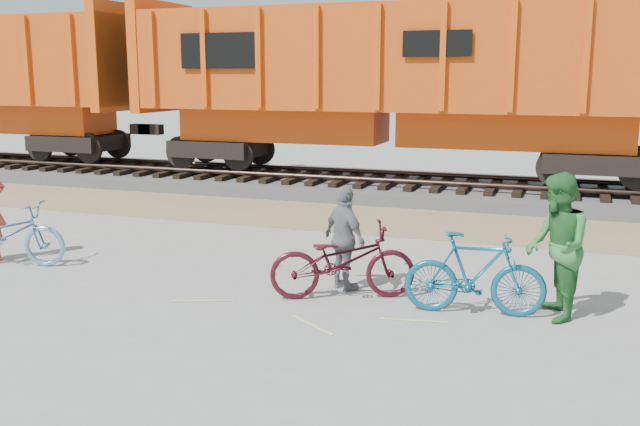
% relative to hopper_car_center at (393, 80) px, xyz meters
% --- Properties ---
extents(ground, '(120.00, 120.00, 0.00)m').
position_rel_hopper_car_center_xyz_m(ground, '(0.72, -9.00, -3.01)').
color(ground, '#9E9E99').
rests_on(ground, ground).
extents(gravel_strip, '(120.00, 3.00, 0.02)m').
position_rel_hopper_car_center_xyz_m(gravel_strip, '(0.72, -3.50, -3.00)').
color(gravel_strip, '#98895E').
rests_on(gravel_strip, ground).
extents(ballast_bed, '(120.00, 4.00, 0.30)m').
position_rel_hopper_car_center_xyz_m(ballast_bed, '(0.72, 0.00, -2.86)').
color(ballast_bed, slate).
rests_on(ballast_bed, ground).
extents(track, '(120.00, 2.60, 0.24)m').
position_rel_hopper_car_center_xyz_m(track, '(0.72, 0.00, -2.53)').
color(track, black).
rests_on(track, ballast_bed).
extents(hopper_car_center, '(14.00, 3.13, 4.65)m').
position_rel_hopper_car_center_xyz_m(hopper_car_center, '(0.00, 0.00, 0.00)').
color(hopper_car_center, black).
rests_on(hopper_car_center, track).
extents(bicycle_blue, '(2.15, 1.24, 1.07)m').
position_rel_hopper_car_center_xyz_m(bicycle_blue, '(-4.29, -9.19, -2.47)').
color(bicycle_blue, '#6495BA').
rests_on(bicycle_blue, ground).
extents(bicycle_teal, '(1.90, 0.75, 1.11)m').
position_rel_hopper_car_center_xyz_m(bicycle_teal, '(3.40, -9.08, -2.45)').
color(bicycle_teal, '#105B7D').
rests_on(bicycle_teal, ground).
extents(bicycle_maroon, '(2.18, 1.49, 1.08)m').
position_rel_hopper_car_center_xyz_m(bicycle_maroon, '(1.54, -8.99, -2.46)').
color(bicycle_maroon, '#430F1A').
rests_on(bicycle_maroon, ground).
extents(person_man, '(0.94, 1.09, 1.92)m').
position_rel_hopper_car_center_xyz_m(person_man, '(4.40, -8.88, -2.05)').
color(person_man, '#2D7433').
rests_on(person_man, ground).
extents(person_woman, '(0.95, 0.84, 1.55)m').
position_rel_hopper_car_center_xyz_m(person_woman, '(1.44, -8.59, -2.23)').
color(person_woman, gray).
rests_on(person_woman, ground).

